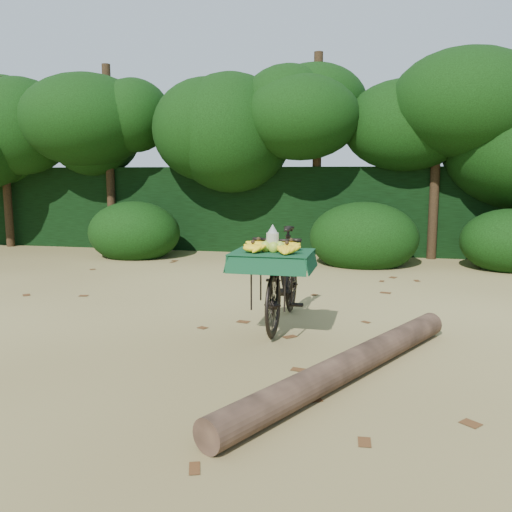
# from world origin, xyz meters

# --- Properties ---
(ground) EXTENTS (80.00, 80.00, 0.00)m
(ground) POSITION_xyz_m (0.00, 0.00, 0.00)
(ground) COLOR tan
(ground) RESTS_ON ground
(vendor_bicycle) EXTENTS (0.78, 1.82, 1.08)m
(vendor_bicycle) POSITION_xyz_m (0.71, 0.06, 0.55)
(vendor_bicycle) COLOR black
(vendor_bicycle) RESTS_ON ground
(fallen_log) EXTENTS (1.75, 2.95, 0.23)m
(fallen_log) POSITION_xyz_m (1.51, -1.40, 0.12)
(fallen_log) COLOR brown
(fallen_log) RESTS_ON ground
(hedge_backdrop) EXTENTS (26.00, 1.80, 1.80)m
(hedge_backdrop) POSITION_xyz_m (0.00, 6.30, 0.90)
(hedge_backdrop) COLOR black
(hedge_backdrop) RESTS_ON ground
(tree_row) EXTENTS (14.50, 2.00, 4.00)m
(tree_row) POSITION_xyz_m (-0.65, 5.50, 2.00)
(tree_row) COLOR black
(tree_row) RESTS_ON ground
(bush_clumps) EXTENTS (8.80, 1.70, 0.90)m
(bush_clumps) POSITION_xyz_m (0.50, 4.30, 0.45)
(bush_clumps) COLOR black
(bush_clumps) RESTS_ON ground
(leaf_litter) EXTENTS (7.00, 7.30, 0.01)m
(leaf_litter) POSITION_xyz_m (0.00, 0.65, 0.01)
(leaf_litter) COLOR #512F15
(leaf_litter) RESTS_ON ground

